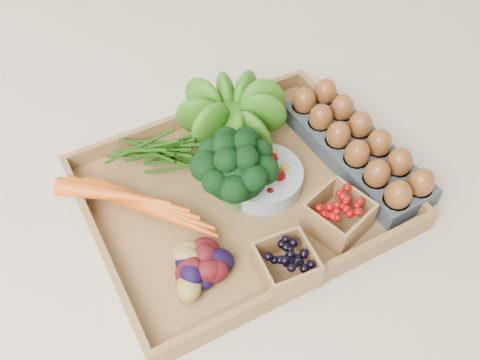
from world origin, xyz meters
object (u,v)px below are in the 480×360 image
tray (240,198)px  broccoli (235,183)px  cherry_bowl (263,178)px  egg_carton (356,151)px

tray → broccoli: (-0.02, -0.01, 0.07)m
tray → cherry_bowl: size_ratio=3.68×
broccoli → cherry_bowl: broccoli is taller
cherry_bowl → egg_carton: same height
egg_carton → broccoli: bearing=174.1°
cherry_bowl → egg_carton: 0.20m
egg_carton → tray: bearing=171.2°
broccoli → egg_carton: 0.26m
cherry_bowl → tray: bearing=-178.6°
tray → broccoli: size_ratio=3.67×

